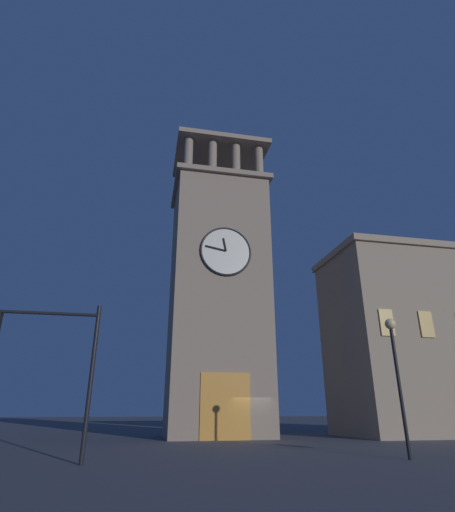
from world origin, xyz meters
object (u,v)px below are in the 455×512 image
(street_lamp, at_px, (395,358))
(traffic_signal_near, at_px, (60,352))
(clocktower, at_px, (218,294))
(adjacent_wing_building, at_px, (447,341))

(street_lamp, bearing_deg, traffic_signal_near, -3.55)
(clocktower, distance_m, traffic_signal_near, 17.17)
(adjacent_wing_building, height_order, street_lamp, adjacent_wing_building)
(traffic_signal_near, xyz_separation_m, street_lamp, (-13.04, 0.81, 0.00))
(traffic_signal_near, bearing_deg, street_lamp, 176.45)
(clocktower, relative_size, traffic_signal_near, 4.55)
(clocktower, height_order, street_lamp, clocktower)
(clocktower, distance_m, street_lamp, 16.52)
(adjacent_wing_building, relative_size, street_lamp, 3.46)
(adjacent_wing_building, distance_m, traffic_signal_near, 29.13)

